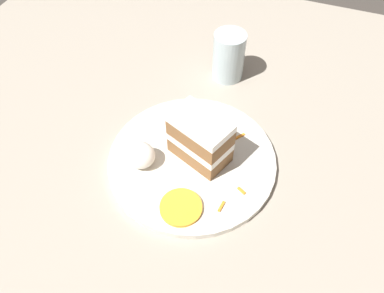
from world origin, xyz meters
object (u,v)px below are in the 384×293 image
(orange_garnish, at_px, (181,207))
(drinking_glass, at_px, (228,59))
(cream_dollop, at_px, (139,155))
(plate, at_px, (192,160))
(cake_slice, at_px, (200,138))

(orange_garnish, relative_size, drinking_glass, 0.66)
(cream_dollop, distance_m, orange_garnish, 0.11)
(orange_garnish, bearing_deg, plate, 100.43)
(cake_slice, distance_m, orange_garnish, 0.11)
(drinking_glass, bearing_deg, cream_dollop, -103.79)
(orange_garnish, xyz_separation_m, drinking_glass, (-0.03, 0.31, 0.03))
(orange_garnish, bearing_deg, cream_dollop, 148.96)
(cake_slice, relative_size, cream_dollop, 2.12)
(plate, xyz_separation_m, cream_dollop, (-0.07, -0.04, 0.03))
(cream_dollop, relative_size, orange_garnish, 0.80)
(plate, distance_m, cream_dollop, 0.09)
(cake_slice, relative_size, orange_garnish, 1.69)
(cake_slice, distance_m, cream_dollop, 0.10)
(plate, relative_size, orange_garnish, 4.32)
(cake_slice, bearing_deg, cream_dollop, -38.26)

